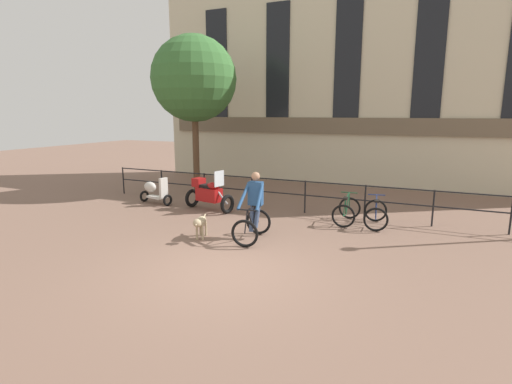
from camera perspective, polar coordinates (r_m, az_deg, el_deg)
The scene contains 10 objects.
ground_plane at distance 8.36m, azimuth -4.18°, elevation -10.97°, with size 60.00×60.00×0.00m, color #7A5B4C.
canal_railing at distance 12.78m, azimuth 7.03°, elevation 0.12°, with size 15.05×0.05×1.05m.
building_facade at distance 18.22m, azimuth 13.11°, elevation 16.01°, with size 18.00×0.72×9.56m.
cyclist_with_bike at distance 10.04m, azimuth -0.35°, elevation -2.54°, with size 0.82×1.24×1.70m.
dog at distance 10.23m, azimuth -7.95°, elevation -4.37°, with size 0.43×0.97×0.60m.
parked_motorcycle at distance 13.15m, azimuth -6.78°, elevation -0.21°, with size 1.77×0.94×1.35m.
parked_bicycle_near_lamp at distance 11.87m, azimuth 12.81°, elevation -2.67°, with size 0.70×1.14×0.86m.
parked_bicycle_mid_left at distance 11.74m, azimuth 16.73°, elevation -3.02°, with size 0.82×1.20×0.86m.
parked_scooter at distance 14.48m, azimuth -14.29°, elevation 0.17°, with size 1.33×0.62×0.96m.
tree_canalside_left at distance 16.49m, azimuth -8.87°, elevation 15.65°, with size 3.37×3.37×6.16m.
Camera 1 is at (3.75, -6.77, 3.15)m, focal length 28.00 mm.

